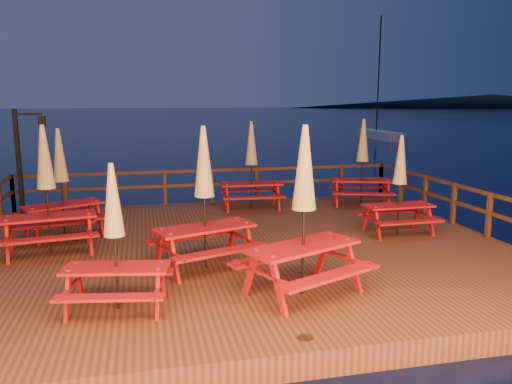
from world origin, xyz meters
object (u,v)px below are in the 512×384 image
picnic_table_2 (61,181)px  sailboat (379,135)px  picnic_table_0 (251,164)px  lamp_post (24,152)px  picnic_table_1 (204,196)px

picnic_table_2 → sailboat: bearing=26.2°
sailboat → picnic_table_0: size_ratio=4.45×
lamp_post → picnic_table_2: size_ratio=1.16×
lamp_post → sailboat: sailboat is taller
lamp_post → picnic_table_2: 3.13m
lamp_post → picnic_table_1: (4.42, -5.91, -0.36)m
picnic_table_0 → picnic_table_2: 5.44m
picnic_table_0 → sailboat: bearing=61.6°
picnic_table_1 → picnic_table_2: 4.37m
sailboat → picnic_table_2: sailboat is taller
lamp_post → picnic_table_0: lamp_post is taller
sailboat → picnic_table_1: sailboat is taller
picnic_table_1 → lamp_post: bearing=107.2°
sailboat → picnic_table_2: (-24.07, -31.77, 1.35)m
lamp_post → picnic_table_1: bearing=-53.2°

